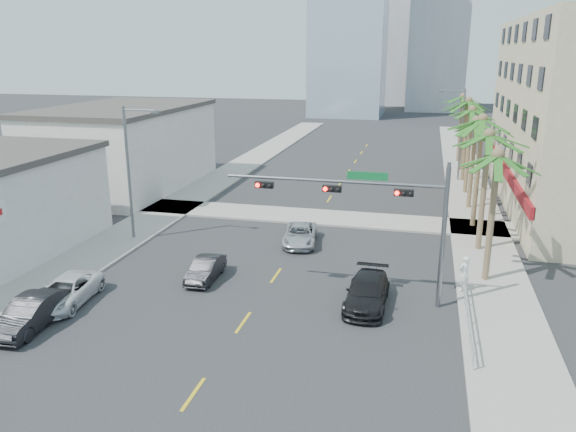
{
  "coord_description": "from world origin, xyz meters",
  "views": [
    {
      "loc": [
        7.86,
        -18.96,
        12.39
      ],
      "look_at": [
        0.61,
        10.41,
        3.5
      ],
      "focal_mm": 35.0,
      "sensor_mm": 36.0,
      "label": 1
    }
  ],
  "objects_px": {
    "car_lane_left": "(206,269)",
    "car_parked_far": "(66,291)",
    "car_parked_mid": "(30,313)",
    "pedestrian": "(464,273)",
    "traffic_signal_mast": "(378,206)",
    "car_lane_center": "(300,235)",
    "car_lane_right": "(367,292)"
  },
  "relations": [
    {
      "from": "car_parked_mid",
      "to": "car_lane_center",
      "type": "bearing_deg",
      "value": 53.73
    },
    {
      "from": "car_parked_mid",
      "to": "pedestrian",
      "type": "distance_m",
      "value": 21.62
    },
    {
      "from": "car_parked_far",
      "to": "car_parked_mid",
      "type": "bearing_deg",
      "value": -95.53
    },
    {
      "from": "traffic_signal_mast",
      "to": "pedestrian",
      "type": "xyz_separation_m",
      "value": [
        4.52,
        2.09,
        -3.94
      ]
    },
    {
      "from": "car_parked_mid",
      "to": "traffic_signal_mast",
      "type": "bearing_deg",
      "value": 20.95
    },
    {
      "from": "car_parked_far",
      "to": "car_lane_left",
      "type": "distance_m",
      "value": 7.38
    },
    {
      "from": "car_parked_mid",
      "to": "car_lane_right",
      "type": "distance_m",
      "value": 16.12
    },
    {
      "from": "car_parked_far",
      "to": "car_lane_right",
      "type": "height_order",
      "value": "car_lane_right"
    },
    {
      "from": "car_parked_far",
      "to": "pedestrian",
      "type": "height_order",
      "value": "pedestrian"
    },
    {
      "from": "car_lane_center",
      "to": "car_lane_right",
      "type": "distance_m",
      "value": 10.05
    },
    {
      "from": "car_lane_left",
      "to": "pedestrian",
      "type": "relative_size",
      "value": 1.92
    },
    {
      "from": "car_parked_mid",
      "to": "pedestrian",
      "type": "height_order",
      "value": "pedestrian"
    },
    {
      "from": "car_lane_left",
      "to": "car_lane_center",
      "type": "bearing_deg",
      "value": 60.27
    },
    {
      "from": "traffic_signal_mast",
      "to": "car_lane_left",
      "type": "xyz_separation_m",
      "value": [
        -9.49,
        0.57,
        -4.45
      ]
    },
    {
      "from": "car_lane_left",
      "to": "car_lane_center",
      "type": "xyz_separation_m",
      "value": [
        3.83,
        7.24,
        0.02
      ]
    },
    {
      "from": "car_parked_mid",
      "to": "pedestrian",
      "type": "bearing_deg",
      "value": 21.1
    },
    {
      "from": "car_parked_mid",
      "to": "pedestrian",
      "type": "relative_size",
      "value": 2.29
    },
    {
      "from": "car_lane_right",
      "to": "car_lane_left",
      "type": "bearing_deg",
      "value": 173.07
    },
    {
      "from": "pedestrian",
      "to": "car_lane_left",
      "type": "bearing_deg",
      "value": -34.68
    },
    {
      "from": "car_lane_center",
      "to": "car_parked_far",
      "type": "bearing_deg",
      "value": -136.49
    },
    {
      "from": "traffic_signal_mast",
      "to": "car_lane_center",
      "type": "height_order",
      "value": "traffic_signal_mast"
    },
    {
      "from": "car_lane_center",
      "to": "pedestrian",
      "type": "relative_size",
      "value": 2.36
    },
    {
      "from": "car_lane_left",
      "to": "car_parked_far",
      "type": "bearing_deg",
      "value": -142.39
    },
    {
      "from": "car_parked_far",
      "to": "car_lane_left",
      "type": "height_order",
      "value": "car_parked_far"
    },
    {
      "from": "pedestrian",
      "to": "car_lane_center",
      "type": "bearing_deg",
      "value": -70.21
    },
    {
      "from": "car_lane_left",
      "to": "car_lane_center",
      "type": "height_order",
      "value": "car_lane_center"
    },
    {
      "from": "car_parked_mid",
      "to": "car_lane_center",
      "type": "distance_m",
      "value": 17.45
    },
    {
      "from": "car_lane_center",
      "to": "pedestrian",
      "type": "bearing_deg",
      "value": -37.27
    },
    {
      "from": "traffic_signal_mast",
      "to": "car_lane_left",
      "type": "relative_size",
      "value": 2.97
    },
    {
      "from": "traffic_signal_mast",
      "to": "car_parked_far",
      "type": "relative_size",
      "value": 2.32
    },
    {
      "from": "car_lane_left",
      "to": "car_parked_mid",
      "type": "bearing_deg",
      "value": -129.51
    },
    {
      "from": "traffic_signal_mast",
      "to": "car_lane_right",
      "type": "relative_size",
      "value": 2.24
    }
  ]
}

